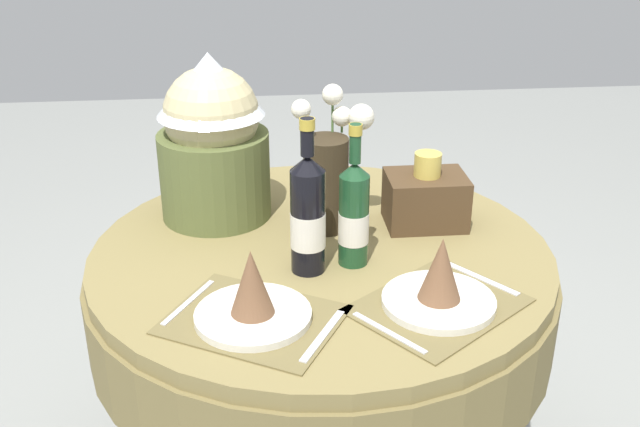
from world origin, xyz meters
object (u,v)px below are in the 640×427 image
gift_tub_back_left (212,133)px  wine_bottle_left (354,213)px  place_setting_left (252,301)px  place_setting_right (440,287)px  wine_bottle_rear (308,215)px  dining_table (321,301)px  woven_basket_side_right (426,198)px  flower_vase (328,171)px

gift_tub_back_left → wine_bottle_left: bearing=-42.9°
place_setting_left → place_setting_right: (0.39, 0.02, 0.00)m
wine_bottle_rear → wine_bottle_left: bearing=12.6°
dining_table → gift_tub_back_left: bearing=139.1°
place_setting_left → wine_bottle_left: 0.34m
dining_table → wine_bottle_left: 0.30m
dining_table → place_setting_right: (0.22, -0.29, 0.20)m
wine_bottle_rear → place_setting_right: bearing=-35.3°
place_setting_right → wine_bottle_left: 0.27m
place_setting_right → wine_bottle_left: bearing=126.4°
gift_tub_back_left → woven_basket_side_right: size_ratio=2.16×
wine_bottle_left → place_setting_right: bearing=-53.6°
wine_bottle_rear → woven_basket_side_right: (0.32, 0.21, -0.07)m
wine_bottle_left → woven_basket_side_right: (0.21, 0.19, -0.05)m
dining_table → woven_basket_side_right: 0.38m
place_setting_left → dining_table: bearing=60.8°
dining_table → flower_vase: 0.33m
dining_table → place_setting_left: (-0.17, -0.30, 0.20)m
place_setting_right → flower_vase: (-0.19, 0.40, 0.11)m
woven_basket_side_right → place_setting_right: bearing=-98.5°
place_setting_left → wine_bottle_left: wine_bottle_left is taller
dining_table → place_setting_left: 0.40m
place_setting_left → flower_vase: (0.20, 0.42, 0.11)m
wine_bottle_rear → gift_tub_back_left: gift_tub_back_left is taller
place_setting_left → wine_bottle_rear: bearing=57.2°
place_setting_right → wine_bottle_rear: 0.33m
wine_bottle_rear → woven_basket_side_right: bearing=33.8°
flower_vase → gift_tub_back_left: bearing=160.1°
flower_vase → woven_basket_side_right: 0.26m
gift_tub_back_left → place_setting_left: bearing=-80.7°
wine_bottle_rear → woven_basket_side_right: 0.39m
place_setting_right → gift_tub_back_left: 0.72m
wine_bottle_left → wine_bottle_rear: bearing=-167.4°
place_setting_left → wine_bottle_rear: 0.26m
wine_bottle_left → flower_vase: bearing=100.7°
wine_bottle_rear → woven_basket_side_right: size_ratio=1.80×
flower_vase → place_setting_right: bearing=-64.8°
place_setting_right → woven_basket_side_right: size_ratio=2.13×
dining_table → flower_vase: (0.03, 0.12, 0.30)m
flower_vase → woven_basket_side_right: bearing=-1.3°
place_setting_right → gift_tub_back_left: gift_tub_back_left is taller
place_setting_right → wine_bottle_rear: bearing=144.7°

